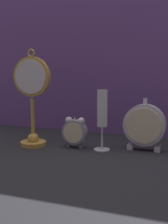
{
  "coord_description": "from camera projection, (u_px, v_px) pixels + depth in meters",
  "views": [
    {
      "loc": [
        0.39,
        -0.97,
        0.3
      ],
      "look_at": [
        0.0,
        0.08,
        0.13
      ],
      "focal_mm": 50.0,
      "sensor_mm": 36.0,
      "label": 1
    }
  ],
  "objects": [
    {
      "name": "fabric_backdrop_drape",
      "position": [
        104.0,
        52.0,
        1.33
      ],
      "size": [
        1.27,
        0.01,
        0.7
      ],
      "primitive_type": "cube",
      "color": "#6B478E",
      "rests_on": "ground_plane"
    },
    {
      "name": "pocket_watch_on_stand",
      "position": [
        32.0,
        100.0,
        1.13
      ],
      "size": [
        0.14,
        0.1,
        0.35
      ],
      "color": "gold",
      "rests_on": "ground_plane"
    },
    {
      "name": "ground_plane",
      "position": [
        76.0,
        152.0,
        1.08
      ],
      "size": [
        4.0,
        4.0,
        0.0
      ],
      "primitive_type": "plane",
      "color": "#232328"
    },
    {
      "name": "alarm_clock_twin_bell",
      "position": [
        75.0,
        131.0,
        1.12
      ],
      "size": [
        0.09,
        0.03,
        0.11
      ],
      "color": "gray",
      "rests_on": "ground_plane"
    },
    {
      "name": "mantel_clock_silver",
      "position": [
        144.0,
        125.0,
        1.08
      ],
      "size": [
        0.15,
        0.04,
        0.18
      ],
      "color": "silver",
      "rests_on": "ground_plane"
    },
    {
      "name": "champagne_flute",
      "position": [
        102.0,
        114.0,
        1.08
      ],
      "size": [
        0.06,
        0.06,
        0.21
      ],
      "color": "silver",
      "rests_on": "ground_plane"
    }
  ]
}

